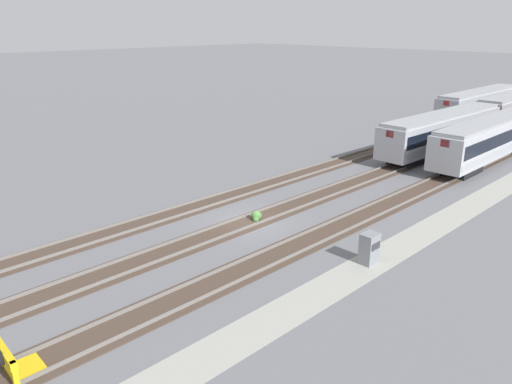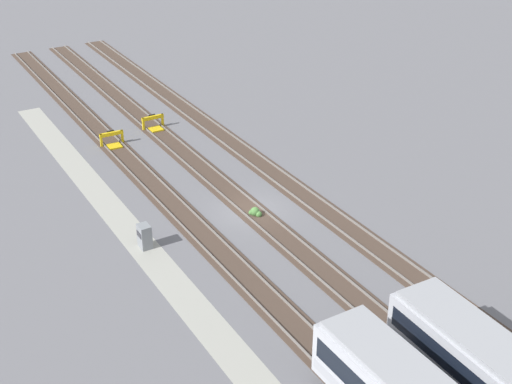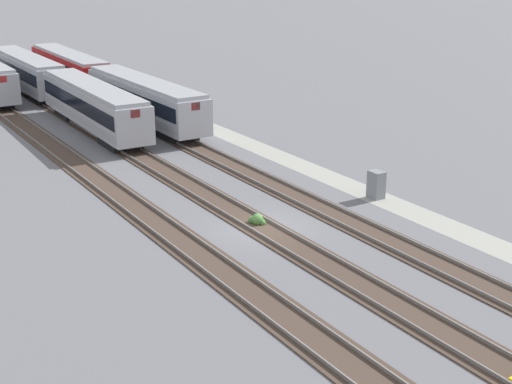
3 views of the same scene
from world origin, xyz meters
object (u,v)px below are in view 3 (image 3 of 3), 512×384
at_px(subway_car_front_row_right_inner, 69,69).
at_px(electrical_cabinet, 376,185).
at_px(subway_car_front_row_leftmost, 144,99).
at_px(weed_clump, 257,220).
at_px(subway_car_front_row_left_inner, 93,105).
at_px(subway_car_front_row_centre, 27,72).

height_order(subway_car_front_row_right_inner, electrical_cabinet, subway_car_front_row_right_inner).
bearing_deg(subway_car_front_row_leftmost, subway_car_front_row_right_inner, 0.30).
bearing_deg(weed_clump, subway_car_front_row_left_inner, -0.01).
bearing_deg(subway_car_front_row_centre, subway_car_front_row_left_inner, -179.98).
bearing_deg(weed_clump, electrical_cabinet, -90.50).
relative_size(subway_car_front_row_left_inner, subway_car_front_row_right_inner, 1.00).
xyz_separation_m(subway_car_front_row_left_inner, electrical_cabinet, (-24.25, -8.06, -1.24)).
relative_size(subway_car_front_row_right_inner, weed_clump, 19.61).
relative_size(subway_car_front_row_centre, electrical_cabinet, 11.25).
distance_m(subway_car_front_row_right_inner, electrical_cabinet, 43.14).
bearing_deg(subway_car_front_row_leftmost, electrical_cabinet, -171.27).
bearing_deg(weed_clump, subway_car_front_row_leftmost, -10.18).
relative_size(subway_car_front_row_centre, weed_clump, 19.57).
height_order(subway_car_front_row_centre, electrical_cabinet, subway_car_front_row_centre).
height_order(subway_car_front_row_right_inner, weed_clump, subway_car_front_row_right_inner).
distance_m(subway_car_front_row_right_inner, weed_clump, 43.13).
distance_m(subway_car_front_row_leftmost, weed_clump, 24.64).
distance_m(subway_car_front_row_left_inner, subway_car_front_row_right_inner, 19.18).
bearing_deg(subway_car_front_row_centre, subway_car_front_row_leftmost, -167.20).
height_order(electrical_cabinet, weed_clump, electrical_cabinet).
xyz_separation_m(subway_car_front_row_centre, electrical_cabinet, (-43.38, -8.07, -1.24)).
bearing_deg(subway_car_front_row_leftmost, subway_car_front_row_left_inner, 90.00).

